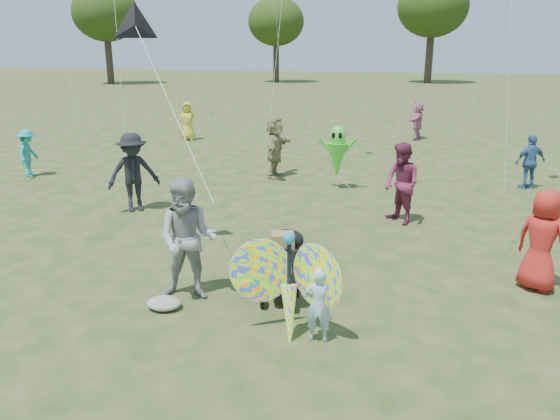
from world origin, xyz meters
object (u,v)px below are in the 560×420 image
Objects in this scene: crowd_d at (275,147)px; crowd_c at (530,162)px; butterfly_kite at (289,287)px; alien_kite at (337,154)px; crowd_a at (542,241)px; crowd_i at (28,153)px; crowd_b at (133,173)px; child_girl at (318,305)px; crowd_g at (188,121)px; adult_man at (188,240)px; jogging_stroller at (284,261)px; crowd_e at (401,184)px; crowd_j at (418,120)px.

crowd_c is at bearing -85.10° from crowd_d.
alien_kite is at bearing 94.58° from butterfly_kite.
butterfly_kite is (-3.49, -2.46, -0.11)m from crowd_a.
crowd_b is at bearing -129.27° from crowd_i.
child_girl is 0.72× the size of crowd_i.
alien_kite is (-0.64, 7.97, 0.26)m from butterfly_kite.
crowd_g is at bearing -11.38° from crowd_a.
crowd_b is 1.32× the size of crowd_i.
crowd_b reaches higher than crowd_i.
crowd_d reaches higher than crowd_i.
child_girl is 0.54× the size of adult_man.
butterfly_kite is at bearing -92.12° from jogging_stroller.
crowd_b reaches higher than crowd_e.
crowd_e is (0.78, 5.42, 0.38)m from child_girl.
crowd_b is at bearing -0.43° from crowd_c.
child_girl is at bearing -4.51° from butterfly_kite.
crowd_a is 0.88× the size of crowd_b.
crowd_e is at bearing -16.51° from crowd_a.
crowd_j is 0.91× the size of alien_kite.
crowd_i is (-13.26, 4.70, -0.11)m from crowd_a.
adult_man is 1.04× the size of crowd_d.
crowd_b is at bearing 116.99° from adult_man.
jogging_stroller is (-4.77, -8.28, -0.13)m from crowd_c.
crowd_d is 1.05× the size of butterfly_kite.
butterfly_kite is at bearing 37.94° from crowd_c.
alien_kite reaches higher than butterfly_kite.
crowd_i is at bearing 127.36° from jogging_stroller.
crowd_b reaches higher than crowd_c.
crowd_j is (-3.14, 7.73, 0.05)m from crowd_c.
crowd_a is at bearing -135.11° from crowd_d.
alien_kite is (1.12, 7.23, 0.02)m from adult_man.
crowd_c is at bearing 43.17° from adult_man.
adult_man is 1.27× the size of crowd_c.
crowd_g is 9.55m from crowd_j.
child_girl is 0.68× the size of crowd_c.
jogging_stroller is (7.57, -13.43, -0.17)m from crowd_g.
crowd_g is at bearing -175.72° from crowd_e.
alien_kite is (-0.29, 6.87, 0.36)m from jogging_stroller.
crowd_j is (9.20, 2.58, 0.01)m from crowd_g.
jogging_stroller is (-1.63, -16.01, -0.18)m from crowd_j.
crowd_j is 1.40× the size of jogging_stroller.
crowd_c is 1.06× the size of crowd_i.
crowd_d is 2.25m from alien_kite.
crowd_d is 1.61× the size of jogging_stroller.
crowd_g is at bearing 45.08° from crowd_d.
crowd_b is 5.36m from alien_kite.
crowd_e reaches higher than alien_kite.
crowd_e is at bearing -131.53° from crowd_d.
crowd_a is 0.90× the size of crowd_d.
crowd_a is at bearing 55.53° from crowd_c.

